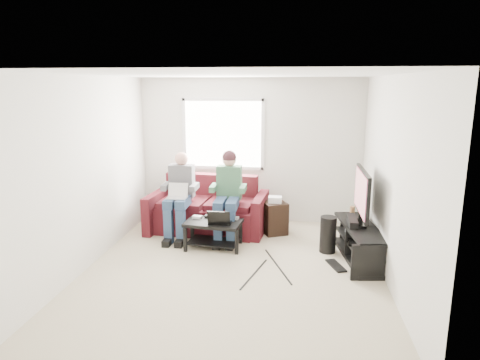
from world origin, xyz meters
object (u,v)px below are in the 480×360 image
tv (362,194)px  end_table (275,217)px  tv_stand (360,244)px  sofa (208,211)px  subwoofer (328,234)px  coffee_table (213,228)px

tv → end_table: 1.66m
tv_stand → tv: tv is taller
sofa → tv_stand: 2.62m
tv → tv_stand: bearing=-88.5°
sofa → subwoofer: size_ratio=3.70×
tv_stand → subwoofer: (-0.44, 0.20, 0.06)m
tv → subwoofer: (-0.44, 0.10, -0.67)m
sofa → end_table: size_ratio=3.17×
end_table → tv_stand: bearing=-36.0°
sofa → subwoofer: sofa is taller
tv → subwoofer: tv is taller
sofa → coffee_table: size_ratio=2.27×
tv_stand → subwoofer: 0.49m
sofa → coffee_table: bearing=-73.2°
tv_stand → coffee_table: bearing=175.7°
subwoofer → tv_stand: bearing=-24.4°
tv → end_table: (-1.28, 0.83, -0.66)m
coffee_table → subwoofer: size_ratio=1.63×
subwoofer → end_table: (-0.84, 0.73, 0.01)m
tv → end_table: bearing=147.0°
subwoofer → coffee_table: bearing=-178.7°
coffee_table → tv: bearing=-1.7°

